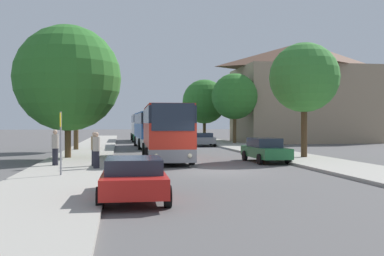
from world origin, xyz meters
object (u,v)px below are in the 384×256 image
(tree_left_near, at_px, (68,78))
(tree_right_mid, at_px, (304,78))
(bus_stop_sign, at_px, (61,136))
(pedestrian_walking_back, at_px, (95,149))
(bus_middle, at_px, (150,129))
(parked_car_right_far, at_px, (204,139))
(parked_car_right_near, at_px, (265,150))
(pedestrian_waiting_near, at_px, (55,147))
(tree_left_far, at_px, (76,85))
(tree_right_far, at_px, (235,96))
(tree_right_near, at_px, (204,102))
(bus_rear, at_px, (142,127))
(pedestrian_waiting_far, at_px, (96,150))
(bus_front, at_px, (166,132))
(parked_car_left_curb, at_px, (134,177))

(tree_left_near, distance_m, tree_right_mid, 15.34)
(bus_stop_sign, height_order, pedestrian_walking_back, bus_stop_sign)
(bus_middle, bearing_deg, parked_car_right_far, 17.64)
(parked_car_right_near, relative_size, pedestrian_walking_back, 2.63)
(parked_car_right_far, xyz_separation_m, pedestrian_waiting_near, (-11.87, -20.98, 0.37))
(parked_car_right_near, xyz_separation_m, pedestrian_walking_back, (-9.96, -2.31, 0.28))
(parked_car_right_far, distance_m, tree_left_far, 14.66)
(parked_car_right_far, bearing_deg, pedestrian_walking_back, 68.01)
(tree_left_near, xyz_separation_m, tree_right_far, (15.90, 18.70, 0.09))
(bus_middle, bearing_deg, tree_right_near, 57.93)
(bus_rear, height_order, tree_left_near, tree_left_near)
(pedestrian_waiting_far, relative_size, tree_right_near, 0.23)
(parked_car_right_far, bearing_deg, pedestrian_waiting_near, 62.92)
(bus_stop_sign, xyz_separation_m, pedestrian_waiting_far, (1.35, 2.70, -0.78))
(bus_middle, distance_m, tree_left_near, 15.41)
(parked_car_right_far, xyz_separation_m, pedestrian_waiting_far, (-9.65, -22.91, 0.32))
(pedestrian_walking_back, bearing_deg, tree_right_far, -138.94)
(pedestrian_waiting_far, bearing_deg, pedestrian_walking_back, 90.80)
(bus_front, bearing_deg, tree_right_far, 65.69)
(pedestrian_waiting_near, xyz_separation_m, pedestrian_waiting_far, (2.21, -1.93, -0.05))
(tree_right_far, bearing_deg, tree_left_far, -149.07)
(tree_right_far, bearing_deg, pedestrian_walking_back, -119.34)
(bus_rear, height_order, bus_stop_sign, bus_rear)
(tree_right_mid, bearing_deg, tree_right_far, 88.11)
(parked_car_right_far, bearing_deg, tree_left_far, 31.08)
(parked_car_right_far, xyz_separation_m, tree_right_near, (2.23, 11.30, 4.41))
(parked_car_left_curb, bearing_deg, tree_left_far, 100.38)
(parked_car_right_far, distance_m, pedestrian_waiting_far, 24.86)
(bus_middle, distance_m, pedestrian_walking_back, 20.15)
(tree_right_near, xyz_separation_m, tree_right_far, (1.85, -8.22, 0.19))
(parked_car_right_far, bearing_deg, bus_stop_sign, 69.17)
(bus_middle, xyz_separation_m, tree_right_far, (9.71, 5.02, 3.52))
(pedestrian_waiting_far, height_order, tree_right_far, tree_right_far)
(bus_rear, xyz_separation_m, pedestrian_waiting_near, (-6.24, -34.68, -0.77))
(tree_right_mid, bearing_deg, tree_right_near, 92.32)
(parked_car_right_near, height_order, pedestrian_waiting_near, pedestrian_waiting_near)
(bus_middle, xyz_separation_m, parked_car_right_far, (5.63, 1.94, -1.08))
(bus_stop_sign, distance_m, tree_right_far, 32.60)
(tree_left_far, bearing_deg, tree_left_near, -87.89)
(parked_car_left_curb, distance_m, parked_car_right_near, 14.77)
(bus_middle, height_order, tree_right_near, tree_right_near)
(parked_car_right_near, bearing_deg, pedestrian_waiting_near, 6.38)
(pedestrian_walking_back, bearing_deg, bus_middle, -121.60)
(bus_front, bearing_deg, bus_rear, 91.37)
(parked_car_left_curb, relative_size, pedestrian_walking_back, 2.41)
(parked_car_left_curb, bearing_deg, bus_stop_sign, 117.09)
(pedestrian_waiting_far, distance_m, tree_right_mid, 14.76)
(pedestrian_waiting_near, bearing_deg, bus_front, -0.68)
(bus_front, xyz_separation_m, bus_middle, (0.02, 15.18, -0.02))
(bus_front, distance_m, pedestrian_walking_back, 6.19)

